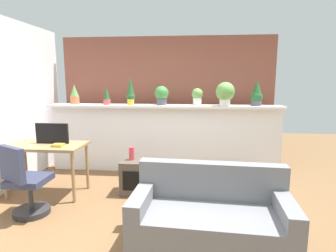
{
  "coord_description": "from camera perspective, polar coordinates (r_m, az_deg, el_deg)",
  "views": [
    {
      "loc": [
        0.55,
        -2.89,
        1.67
      ],
      "look_at": [
        0.17,
        1.0,
        1.02
      ],
      "focal_mm": 29.54,
      "sensor_mm": 36.0,
      "label": 1
    }
  ],
  "objects": [
    {
      "name": "potted_plant_2",
      "position": [
        4.95,
        -7.75,
        7.01
      ],
      "size": [
        0.15,
        0.15,
        0.5
      ],
      "color": "gold",
      "rests_on": "plant_shelf"
    },
    {
      "name": "brick_wall_behind",
      "position": [
        5.54,
        -0.23,
        5.14
      ],
      "size": [
        4.13,
        0.1,
        2.5
      ],
      "primitive_type": "cube",
      "color": "brown",
      "rests_on": "ground"
    },
    {
      "name": "potted_plant_0",
      "position": [
        5.36,
        -18.72,
        6.15
      ],
      "size": [
        0.16,
        0.16,
        0.36
      ],
      "color": "#C66B42",
      "rests_on": "plant_shelf"
    },
    {
      "name": "potted_plant_6",
      "position": [
        5.0,
        17.84,
        6.27
      ],
      "size": [
        0.2,
        0.2,
        0.43
      ],
      "color": "#4C4C51",
      "rests_on": "plant_shelf"
    },
    {
      "name": "tv_monitor",
      "position": [
        4.38,
        -22.79,
        -1.41
      ],
      "size": [
        0.49,
        0.04,
        0.3
      ],
      "primitive_type": "cube",
      "color": "black",
      "rests_on": "desk"
    },
    {
      "name": "desk",
      "position": [
        4.39,
        -23.83,
        -4.57
      ],
      "size": [
        1.1,
        0.6,
        0.75
      ],
      "color": "#99754C",
      "rests_on": "ground"
    },
    {
      "name": "ground_plane",
      "position": [
        3.39,
        -4.85,
        -20.11
      ],
      "size": [
        12.0,
        12.0,
        0.0
      ],
      "primitive_type": "plane",
      "color": "brown"
    },
    {
      "name": "couch",
      "position": [
        2.97,
        8.77,
        -18.47
      ],
      "size": [
        1.6,
        0.85,
        0.8
      ],
      "color": "slate",
      "rests_on": "ground"
    },
    {
      "name": "vase_on_shelf",
      "position": [
        4.14,
        -7.5,
        -5.62
      ],
      "size": [
        0.08,
        0.08,
        0.19
      ],
      "primitive_type": "cylinder",
      "color": "#CC3D47",
      "rests_on": "side_cube_shelf"
    },
    {
      "name": "potted_plant_4",
      "position": [
        4.87,
        6.05,
        6.18
      ],
      "size": [
        0.19,
        0.19,
        0.3
      ],
      "color": "silver",
      "rests_on": "plant_shelf"
    },
    {
      "name": "divider_wall",
      "position": [
        5.04,
        -0.9,
        -2.82
      ],
      "size": [
        4.13,
        0.16,
        1.19
      ],
      "primitive_type": "cube",
      "color": "white",
      "rests_on": "ground"
    },
    {
      "name": "potted_plant_3",
      "position": [
        4.92,
        -1.34,
        6.46
      ],
      "size": [
        0.25,
        0.25,
        0.33
      ],
      "color": "#4C4C51",
      "rests_on": "plant_shelf"
    },
    {
      "name": "plant_shelf",
      "position": [
        4.91,
        -0.97,
        4.11
      ],
      "size": [
        4.13,
        0.37,
        0.04
      ],
      "primitive_type": "cube",
      "color": "white",
      "rests_on": "divider_wall"
    },
    {
      "name": "side_cube_shelf",
      "position": [
        4.21,
        -6.76,
        -10.28
      ],
      "size": [
        0.4,
        0.41,
        0.5
      ],
      "color": "#4C4238",
      "rests_on": "ground"
    },
    {
      "name": "book_on_desk",
      "position": [
        4.17,
        -21.74,
        -3.71
      ],
      "size": [
        0.15,
        0.14,
        0.04
      ],
      "primitive_type": "cube",
      "color": "gold",
      "rests_on": "desk"
    },
    {
      "name": "potted_plant_5",
      "position": [
        4.85,
        11.72,
        6.75
      ],
      "size": [
        0.32,
        0.32,
        0.41
      ],
      "color": "silver",
      "rests_on": "plant_shelf"
    },
    {
      "name": "potted_plant_1",
      "position": [
        5.09,
        -12.54,
        5.99
      ],
      "size": [
        0.13,
        0.13,
        0.32
      ],
      "color": "#B7474C",
      "rests_on": "plant_shelf"
    },
    {
      "name": "office_chair",
      "position": [
        3.87,
        -27.37,
        -10.96
      ],
      "size": [
        0.52,
        0.52,
        0.91
      ],
      "color": "#262628",
      "rests_on": "ground"
    }
  ]
}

